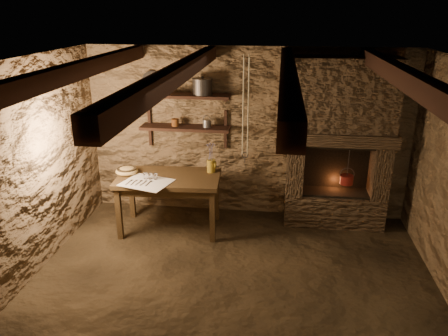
# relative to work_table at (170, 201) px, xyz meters

# --- Properties ---
(floor) EXTENTS (4.50, 4.50, 0.00)m
(floor) POSITION_rel_work_table_xyz_m (0.98, -1.30, -0.42)
(floor) COLOR black
(floor) RESTS_ON ground
(back_wall) EXTENTS (4.50, 0.04, 2.40)m
(back_wall) POSITION_rel_work_table_xyz_m (0.98, 0.70, 0.78)
(back_wall) COLOR #513B25
(back_wall) RESTS_ON floor
(front_wall) EXTENTS (4.50, 0.04, 2.40)m
(front_wall) POSITION_rel_work_table_xyz_m (0.98, -3.30, 0.78)
(front_wall) COLOR #513B25
(front_wall) RESTS_ON floor
(left_wall) EXTENTS (0.04, 4.00, 2.40)m
(left_wall) POSITION_rel_work_table_xyz_m (-1.27, -1.30, 0.78)
(left_wall) COLOR #513B25
(left_wall) RESTS_ON floor
(ceiling) EXTENTS (4.50, 4.00, 0.04)m
(ceiling) POSITION_rel_work_table_xyz_m (0.98, -1.30, 1.98)
(ceiling) COLOR black
(ceiling) RESTS_ON back_wall
(beam_far_left) EXTENTS (0.14, 3.95, 0.16)m
(beam_far_left) POSITION_rel_work_table_xyz_m (-0.52, -1.30, 1.89)
(beam_far_left) COLOR black
(beam_far_left) RESTS_ON ceiling
(beam_mid_left) EXTENTS (0.14, 3.95, 0.16)m
(beam_mid_left) POSITION_rel_work_table_xyz_m (0.48, -1.30, 1.89)
(beam_mid_left) COLOR black
(beam_mid_left) RESTS_ON ceiling
(beam_mid_right) EXTENTS (0.14, 3.95, 0.16)m
(beam_mid_right) POSITION_rel_work_table_xyz_m (1.48, -1.30, 1.89)
(beam_mid_right) COLOR black
(beam_mid_right) RESTS_ON ceiling
(beam_far_right) EXTENTS (0.14, 3.95, 0.16)m
(beam_far_right) POSITION_rel_work_table_xyz_m (2.48, -1.30, 1.89)
(beam_far_right) COLOR black
(beam_far_right) RESTS_ON ceiling
(shelf_lower) EXTENTS (1.25, 0.30, 0.04)m
(shelf_lower) POSITION_rel_work_table_xyz_m (0.13, 0.54, 0.88)
(shelf_lower) COLOR black
(shelf_lower) RESTS_ON back_wall
(shelf_upper) EXTENTS (1.25, 0.30, 0.04)m
(shelf_upper) POSITION_rel_work_table_xyz_m (0.13, 0.54, 1.33)
(shelf_upper) COLOR black
(shelf_upper) RESTS_ON back_wall
(hearth) EXTENTS (1.43, 0.51, 2.30)m
(hearth) POSITION_rel_work_table_xyz_m (2.23, 0.46, 0.81)
(hearth) COLOR #392A1C
(hearth) RESTS_ON floor
(work_table) EXTENTS (1.40, 0.86, 0.77)m
(work_table) POSITION_rel_work_table_xyz_m (0.00, 0.00, 0.00)
(work_table) COLOR #302110
(work_table) RESTS_ON floor
(linen_cloth) EXTENTS (0.70, 0.62, 0.01)m
(linen_cloth) POSITION_rel_work_table_xyz_m (-0.22, -0.26, 0.36)
(linen_cloth) COLOR white
(linen_cloth) RESTS_ON work_table
(pewter_cutlery_row) EXTENTS (0.53, 0.32, 0.01)m
(pewter_cutlery_row) POSITION_rel_work_table_xyz_m (-0.22, -0.28, 0.37)
(pewter_cutlery_row) COLOR gray
(pewter_cutlery_row) RESTS_ON linen_cloth
(drinking_glasses) EXTENTS (0.19, 0.06, 0.08)m
(drinking_glasses) POSITION_rel_work_table_xyz_m (-0.20, -0.15, 0.40)
(drinking_glasses) COLOR white
(drinking_glasses) RESTS_ON linen_cloth
(stoneware_jug) EXTENTS (0.14, 0.14, 0.40)m
(stoneware_jug) POSITION_rel_work_table_xyz_m (0.54, 0.23, 0.53)
(stoneware_jug) COLOR #A5831F
(stoneware_jug) RESTS_ON work_table
(wooden_bowl) EXTENTS (0.34, 0.34, 0.11)m
(wooden_bowl) POSITION_rel_work_table_xyz_m (-0.58, 0.03, 0.39)
(wooden_bowl) COLOR #A88748
(wooden_bowl) RESTS_ON work_table
(iron_stockpot) EXTENTS (0.30, 0.30, 0.20)m
(iron_stockpot) POSITION_rel_work_table_xyz_m (0.38, 0.54, 1.45)
(iron_stockpot) COLOR #322F2C
(iron_stockpot) RESTS_ON shelf_upper
(tin_pan) EXTENTS (0.32, 0.24, 0.29)m
(tin_pan) POSITION_rel_work_table_xyz_m (-0.34, 0.64, 1.50)
(tin_pan) COLOR gray
(tin_pan) RESTS_ON shelf_upper
(small_kettle) EXTENTS (0.16, 0.13, 0.16)m
(small_kettle) POSITION_rel_work_table_xyz_m (0.43, 0.54, 0.96)
(small_kettle) COLOR gray
(small_kettle) RESTS_ON shelf_lower
(rusty_tin) EXTENTS (0.12, 0.12, 0.10)m
(rusty_tin) POSITION_rel_work_table_xyz_m (-0.01, 0.54, 0.95)
(rusty_tin) COLOR #613113
(rusty_tin) RESTS_ON shelf_lower
(red_pot) EXTENTS (0.21, 0.21, 0.54)m
(red_pot) POSITION_rel_work_table_xyz_m (2.37, 0.42, 0.28)
(red_pot) COLOR maroon
(red_pot) RESTS_ON hearth
(hanging_ropes) EXTENTS (0.08, 0.08, 1.20)m
(hanging_ropes) POSITION_rel_work_table_xyz_m (1.03, -0.25, 1.38)
(hanging_ropes) COLOR beige
(hanging_ropes) RESTS_ON ceiling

